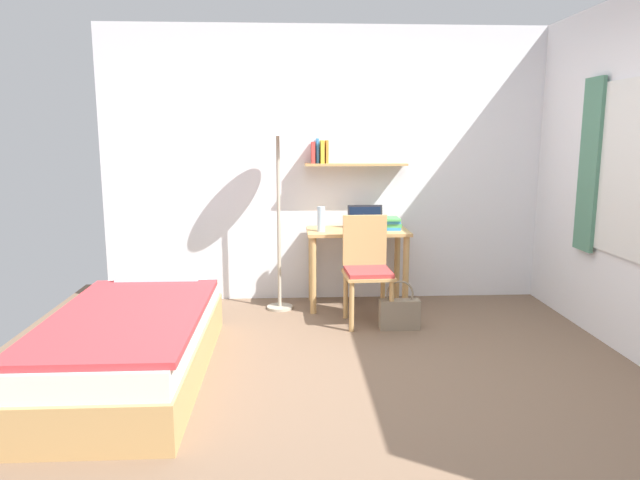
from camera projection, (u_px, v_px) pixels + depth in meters
ground_plane at (357, 381)px, 3.80m from camera, size 5.28×5.28×0.00m
wall_back at (334, 166)px, 5.56m from camera, size 4.40×0.27×2.60m
bed at (135, 342)px, 3.84m from camera, size 0.92×2.07×0.54m
desk at (357, 246)px, 5.38m from camera, size 0.93×0.53×0.73m
desk_chair at (367, 266)px, 4.93m from camera, size 0.42×0.44×0.91m
standing_lamp at (278, 134)px, 5.11m from camera, size 0.41×0.41×1.81m
laptop at (366, 223)px, 5.40m from camera, size 0.33×0.22×0.22m
water_bottle at (321, 219)px, 5.25m from camera, size 0.07×0.07×0.22m
book_stack at (391, 223)px, 5.37m from camera, size 0.18×0.24×0.11m
handbag at (399, 313)px, 4.81m from camera, size 0.33×0.12×0.41m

